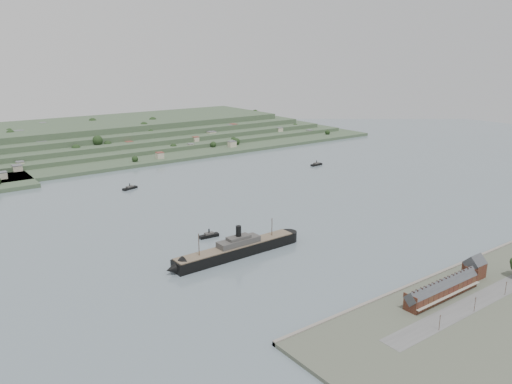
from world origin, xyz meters
TOP-DOWN VIEW (x-y plane):
  - ground at (0.00, 0.00)m, footprint 1400.00×1400.00m
  - near_shore at (0.00, -186.75)m, footprint 220.00×80.00m
  - terrace_row at (-10.00, -168.02)m, footprint 55.60×9.80m
  - gabled_building at (27.50, -164.00)m, footprint 10.40×10.18m
  - far_peninsula at (27.91, 393.10)m, footprint 760.00×309.00m
  - steamship at (-67.43, -51.98)m, footprint 102.15×13.60m
  - tugboat at (-61.83, -12.06)m, footprint 14.84×5.06m
  - ferry_west at (-56.32, 146.87)m, footprint 16.29×8.53m
  - ferry_east at (163.58, 117.25)m, footprint 16.61×6.02m

SIDE VIEW (x-z plane):
  - ground at x=0.00m, z-range 0.00..0.00m
  - near_shore at x=0.00m, z-range -0.29..2.31m
  - ferry_west at x=-56.32m, z-range -1.53..4.36m
  - ferry_east at x=163.58m, z-range -1.58..4.52m
  - tugboat at x=-61.83m, z-range -1.68..4.88m
  - steamship at x=-67.43m, z-range -7.73..16.78m
  - terrace_row at x=-10.00m, z-range 1.30..12.38m
  - gabled_building at x=27.50m, z-range 1.14..15.23m
  - far_peninsula at x=27.91m, z-range -3.12..26.88m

